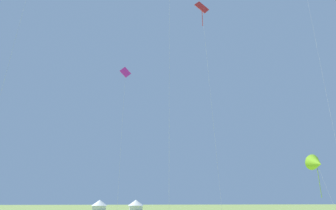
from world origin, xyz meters
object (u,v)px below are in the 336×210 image
(festival_tent_right, at_px, (99,205))
(kite_red_diamond, at_px, (202,10))
(kite_magenta_diamond, at_px, (125,75))
(kite_lime_delta, at_px, (317,163))
(festival_tent_left, at_px, (136,205))

(festival_tent_right, bearing_deg, kite_red_diamond, -70.58)
(kite_magenta_diamond, xyz_separation_m, kite_red_diamond, (9.94, -4.63, 8.50))
(kite_lime_delta, height_order, festival_tent_left, kite_lime_delta)
(festival_tent_right, bearing_deg, festival_tent_left, 0.00)
(kite_red_diamond, distance_m, festival_tent_left, 47.38)
(kite_magenta_diamond, distance_m, kite_red_diamond, 13.88)
(festival_tent_right, relative_size, festival_tent_left, 0.99)
(festival_tent_left, bearing_deg, kite_lime_delta, -62.77)
(festival_tent_right, bearing_deg, kite_magenta_diamond, -83.52)
(kite_red_diamond, bearing_deg, kite_lime_delta, 2.58)
(festival_tent_right, distance_m, festival_tent_left, 8.24)
(kite_lime_delta, xyz_separation_m, kite_magenta_diamond, (-24.23, 3.99, 11.95))
(kite_lime_delta, relative_size, festival_tent_left, 2.12)
(kite_lime_delta, xyz_separation_m, festival_tent_right, (-28.18, 38.75, -5.27))
(kite_lime_delta, xyz_separation_m, festival_tent_left, (-19.94, 38.75, -5.26))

